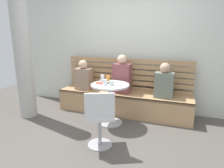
% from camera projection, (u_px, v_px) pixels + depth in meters
% --- Properties ---
extents(ground, '(8.00, 8.00, 0.00)m').
position_uv_depth(ground, '(100.00, 142.00, 3.02)').
color(ground, '#514C47').
extents(back_wall, '(5.20, 0.10, 2.90)m').
position_uv_depth(back_wall, '(130.00, 41.00, 4.16)').
color(back_wall, silver).
rests_on(back_wall, ground).
extents(concrete_pillar, '(0.32, 0.32, 2.80)m').
position_uv_depth(concrete_pillar, '(22.00, 45.00, 3.67)').
color(concrete_pillar, '#B2B2AD').
rests_on(concrete_pillar, ground).
extents(booth_bench, '(2.70, 0.52, 0.44)m').
position_uv_depth(booth_bench, '(123.00, 103.00, 4.06)').
color(booth_bench, tan).
rests_on(booth_bench, ground).
extents(booth_backrest, '(2.65, 0.04, 0.67)m').
position_uv_depth(booth_backrest, '(127.00, 74.00, 4.14)').
color(booth_backrest, '#A68157').
rests_on(booth_backrest, booth_bench).
extents(cafe_table, '(0.68, 0.68, 0.74)m').
position_uv_depth(cafe_table, '(110.00, 96.00, 3.53)').
color(cafe_table, '#ADADB2').
rests_on(cafe_table, ground).
extents(white_chair, '(0.53, 0.53, 0.85)m').
position_uv_depth(white_chair, '(100.00, 118.00, 2.76)').
color(white_chair, '#ADADB2').
rests_on(white_chair, ground).
extents(person_adult, '(0.34, 0.22, 0.77)m').
position_uv_depth(person_adult, '(122.00, 76.00, 3.95)').
color(person_adult, brown).
rests_on(person_adult, booth_bench).
extents(person_child_left, '(0.34, 0.22, 0.65)m').
position_uv_depth(person_child_left, '(164.00, 82.00, 3.68)').
color(person_child_left, slate).
rests_on(person_child_left, booth_bench).
extents(person_child_middle, '(0.34, 0.22, 0.63)m').
position_uv_depth(person_child_middle, '(83.00, 77.00, 4.22)').
color(person_child_middle, '#9E7F6B').
rests_on(person_child_middle, booth_bench).
extents(cup_glass_short, '(0.08, 0.08, 0.08)m').
position_uv_depth(cup_glass_short, '(111.00, 83.00, 3.39)').
color(cup_glass_short, silver).
rests_on(cup_glass_short, cafe_table).
extents(cup_water_clear, '(0.07, 0.07, 0.11)m').
position_uv_depth(cup_water_clear, '(105.00, 83.00, 3.37)').
color(cup_water_clear, white).
rests_on(cup_water_clear, cafe_table).
extents(cup_tumbler_orange, '(0.07, 0.07, 0.10)m').
position_uv_depth(cup_tumbler_orange, '(108.00, 78.00, 3.72)').
color(cup_tumbler_orange, orange).
rests_on(cup_tumbler_orange, cafe_table).
extents(cup_glass_tall, '(0.07, 0.07, 0.12)m').
position_uv_depth(cup_glass_tall, '(102.00, 78.00, 3.69)').
color(cup_glass_tall, silver).
rests_on(cup_glass_tall, cafe_table).
extents(plate_small, '(0.17, 0.17, 0.01)m').
position_uv_depth(plate_small, '(100.00, 83.00, 3.54)').
color(plate_small, '#DB4C42').
rests_on(plate_small, cafe_table).
extents(phone_on_table, '(0.15, 0.14, 0.01)m').
position_uv_depth(phone_on_table, '(109.00, 83.00, 3.55)').
color(phone_on_table, black).
rests_on(phone_on_table, cafe_table).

